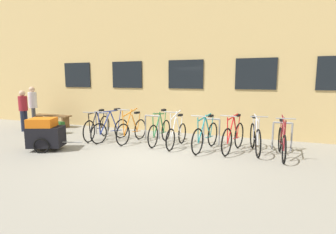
# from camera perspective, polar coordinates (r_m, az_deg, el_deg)

# --- Properties ---
(ground_plane) EXTENTS (42.00, 42.00, 0.00)m
(ground_plane) POSITION_cam_1_polar(r_m,az_deg,el_deg) (6.84, -4.21, -8.63)
(ground_plane) COLOR gray
(storefront_building) EXTENTS (28.00, 6.98, 6.58)m
(storefront_building) POSITION_cam_1_polar(r_m,az_deg,el_deg) (12.97, 8.56, 13.94)
(storefront_building) COLOR tan
(storefront_building) RESTS_ON ground
(bike_rack) EXTENTS (6.54, 0.05, 0.81)m
(bike_rack) POSITION_cam_1_polar(r_m,az_deg,el_deg) (8.37, 2.75, -2.08)
(bike_rack) COLOR gray
(bike_rack) RESTS_ON ground
(bicycle_blue) EXTENTS (0.53, 1.63, 1.05)m
(bicycle_blue) POSITION_cam_1_polar(r_m,az_deg,el_deg) (8.71, -12.42, -2.60)
(bicycle_blue) COLOR black
(bicycle_blue) RESTS_ON ground
(bicycle_red) EXTENTS (0.52, 1.72, 1.08)m
(bicycle_red) POSITION_cam_1_polar(r_m,az_deg,el_deg) (7.47, 14.10, -4.24)
(bicycle_red) COLOR black
(bicycle_red) RESTS_ON ground
(bicycle_black) EXTENTS (0.44, 1.75, 0.98)m
(bicycle_black) POSITION_cam_1_polar(r_m,az_deg,el_deg) (9.12, -15.21, -2.14)
(bicycle_black) COLOR black
(bicycle_black) RESTS_ON ground
(bicycle_white) EXTENTS (0.44, 1.59, 1.11)m
(bicycle_white) POSITION_cam_1_polar(r_m,az_deg,el_deg) (7.77, 1.90, -3.78)
(bicycle_white) COLOR black
(bicycle_white) RESTS_ON ground
(bicycle_orange) EXTENTS (0.44, 1.64, 1.11)m
(bicycle_orange) POSITION_cam_1_polar(r_m,az_deg,el_deg) (8.40, -7.87, -2.86)
(bicycle_orange) COLOR black
(bicycle_orange) RESTS_ON ground
(bicycle_green) EXTENTS (0.44, 1.69, 1.07)m
(bicycle_green) POSITION_cam_1_polar(r_m,az_deg,el_deg) (8.11, -1.80, -3.17)
(bicycle_green) COLOR black
(bicycle_green) RESTS_ON ground
(bicycle_silver) EXTENTS (0.49, 1.68, 1.08)m
(bicycle_silver) POSITION_cam_1_polar(r_m,az_deg,el_deg) (7.53, 18.51, -4.32)
(bicycle_silver) COLOR black
(bicycle_silver) RESTS_ON ground
(bicycle_teal) EXTENTS (0.49, 1.78, 1.06)m
(bicycle_teal) POSITION_cam_1_polar(r_m,az_deg,el_deg) (7.48, 8.21, -4.14)
(bicycle_teal) COLOR black
(bicycle_teal) RESTS_ON ground
(bicycle_maroon) EXTENTS (0.44, 1.78, 1.10)m
(bicycle_maroon) POSITION_cam_1_polar(r_m,az_deg,el_deg) (7.34, 23.65, -5.03)
(bicycle_maroon) COLOR black
(bicycle_maroon) RESTS_ON ground
(bike_trailer) EXTENTS (1.46, 0.89, 0.93)m
(bike_trailer) POSITION_cam_1_polar(r_m,az_deg,el_deg) (8.10, -25.24, -3.31)
(bike_trailer) COLOR black
(bike_trailer) RESTS_ON ground
(wooden_bench) EXTENTS (1.80, 0.40, 0.50)m
(wooden_bench) POSITION_cam_1_polar(r_m,az_deg,el_deg) (12.04, -24.06, -0.19)
(wooden_bench) COLOR brown
(wooden_bench) RESTS_ON ground
(person_by_bench) EXTENTS (0.32, 0.35, 1.57)m
(person_by_bench) POSITION_cam_1_polar(r_m,az_deg,el_deg) (11.47, -29.09, 1.77)
(person_by_bench) COLOR #1E2338
(person_by_bench) RESTS_ON ground
(person_browsing) EXTENTS (0.32, 0.32, 1.70)m
(person_browsing) POSITION_cam_1_polar(r_m,az_deg,el_deg) (11.85, -27.43, 2.44)
(person_browsing) COLOR #3F3F42
(person_browsing) RESTS_ON ground
(backpack) EXTENTS (0.28, 0.21, 0.44)m
(backpack) POSITION_cam_1_polar(r_m,az_deg,el_deg) (10.37, -22.51, -2.19)
(backpack) COLOR #1E4C1E
(backpack) RESTS_ON ground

